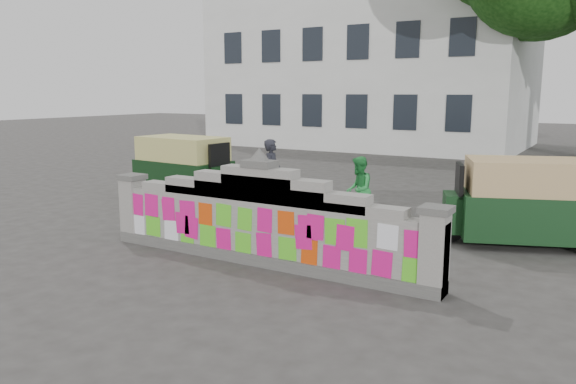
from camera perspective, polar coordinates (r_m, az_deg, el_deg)
name	(u,v)px	position (r m, az deg, el deg)	size (l,w,h in m)	color
ground	(260,263)	(9.81, -2.83, -7.25)	(100.00, 100.00, 0.00)	#383533
parapet_wall	(260,221)	(9.61, -2.89, -2.99)	(6.48, 0.44, 2.01)	#4C4C49
building	(374,72)	(32.19, 8.76, 12.00)	(16.00, 10.00, 8.90)	silver
cyclist_bike	(272,197)	(13.30, -1.59, -0.51)	(0.62, 1.79, 0.94)	black
cyclist_rider	(272,183)	(13.25, -1.60, 0.88)	(0.58, 0.38, 1.59)	#22222A
pedestrian	(359,190)	(12.73, 7.18, 0.23)	(0.73, 0.57, 1.51)	green
rickshaw_left	(185,166)	(15.99, -10.40, 2.62)	(3.10, 1.59, 1.69)	black
rickshaw_right	(526,201)	(11.72, 23.06, -0.83)	(3.09, 2.20, 1.66)	#113416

